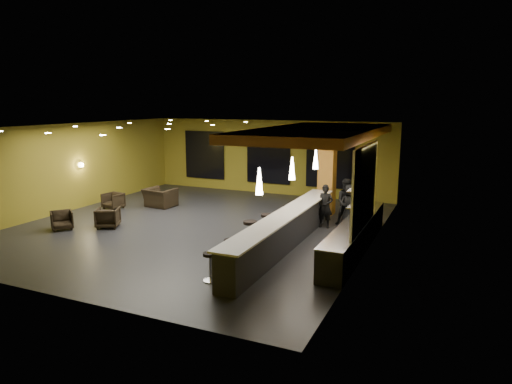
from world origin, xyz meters
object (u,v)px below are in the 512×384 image
at_px(staff_b, 347,202).
at_px(armchair_c, 113,201).
at_px(bar_stool_1, 231,249).
at_px(staff_c, 350,206).
at_px(bar_stool_2, 250,231).
at_px(prep_counter, 355,237).
at_px(bar_stool_3, 267,223).
at_px(bar_stool_4, 288,214).
at_px(staff_a, 325,206).
at_px(armchair_d, 160,198).
at_px(column, 327,170).
at_px(armchair_a, 62,220).
at_px(bar_stool_0, 210,263).
at_px(pendant_2, 316,159).
at_px(bar_counter, 286,231).
at_px(bar_stool_5, 298,207).
at_px(armchair_b, 108,218).
at_px(pendant_0, 259,181).
at_px(pendant_1, 292,168).

bearing_deg(staff_b, armchair_c, 171.13).
bearing_deg(bar_stool_1, staff_c, 69.03).
height_order(bar_stool_1, bar_stool_2, bar_stool_2).
relative_size(prep_counter, bar_stool_3, 7.44).
bearing_deg(bar_stool_3, bar_stool_4, 85.41).
height_order(staff_a, armchair_d, staff_a).
height_order(column, armchair_d, column).
distance_m(staff_b, bar_stool_2, 4.33).
height_order(prep_counter, bar_stool_2, same).
xyz_separation_m(armchair_a, bar_stool_0, (7.00, -1.97, 0.14)).
relative_size(staff_b, staff_c, 1.11).
bearing_deg(bar_stool_0, column, 84.64).
height_order(bar_stool_0, bar_stool_3, bar_stool_3).
bearing_deg(staff_c, bar_stool_3, -153.09).
height_order(staff_b, armchair_d, staff_b).
relative_size(pendant_2, bar_stool_4, 0.95).
bearing_deg(staff_c, staff_a, -171.02).
xyz_separation_m(bar_counter, staff_a, (0.50, 2.61, 0.26)).
xyz_separation_m(bar_stool_2, bar_stool_5, (0.17, 3.93, -0.08)).
relative_size(staff_b, bar_stool_4, 2.28).
height_order(staff_b, bar_stool_0, staff_b).
xyz_separation_m(armchair_b, bar_stool_2, (5.58, -0.15, 0.20)).
bearing_deg(staff_b, staff_a, -154.44).
bearing_deg(armchair_b, pendant_0, 139.10).
height_order(column, pendant_0, column).
xyz_separation_m(staff_b, bar_stool_4, (-1.87, -1.02, -0.37)).
distance_m(pendant_0, armchair_a, 8.03).
bearing_deg(armchair_b, pendant_1, 160.88).
relative_size(bar_counter, armchair_d, 6.68).
relative_size(armchair_a, bar_stool_0, 0.98).
xyz_separation_m(prep_counter, staff_c, (-0.75, 2.58, 0.33)).
bearing_deg(pendant_0, column, 90.00).
xyz_separation_m(bar_counter, bar_stool_3, (-0.85, 0.58, 0.02)).
bearing_deg(bar_stool_1, staff_b, 70.51).
bearing_deg(column, armchair_c, -161.80).
height_order(prep_counter, bar_stool_4, prep_counter).
height_order(bar_counter, bar_stool_5, bar_counter).
bearing_deg(bar_stool_1, bar_stool_0, -89.10).
bearing_deg(bar_counter, staff_a, 79.15).
bearing_deg(armchair_d, bar_stool_2, 154.24).
relative_size(armchair_a, bar_stool_5, 0.97).
height_order(pendant_0, bar_stool_2, pendant_0).
height_order(bar_counter, pendant_1, pendant_1).
relative_size(bar_counter, bar_stool_5, 10.86).
height_order(bar_stool_0, bar_stool_1, bar_stool_1).
xyz_separation_m(prep_counter, column, (-2.00, 4.10, 1.32)).
bearing_deg(armchair_b, bar_stool_3, 162.89).
bearing_deg(bar_stool_2, armchair_c, 161.40).
bearing_deg(bar_stool_0, bar_counter, 77.35).
height_order(staff_a, bar_stool_3, staff_a).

